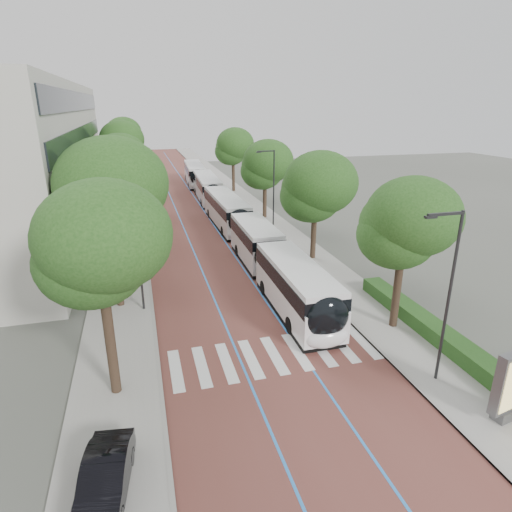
{
  "coord_description": "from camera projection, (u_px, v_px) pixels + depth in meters",
  "views": [
    {
      "loc": [
        -5.75,
        -17.0,
        12.16
      ],
      "look_at": [
        1.54,
        9.39,
        2.4
      ],
      "focal_mm": 30.0,
      "sensor_mm": 36.0,
      "label": 1
    }
  ],
  "objects": [
    {
      "name": "ground",
      "position": [
        277.0,
        367.0,
        20.96
      ],
      "size": [
        160.0,
        160.0,
        0.0
      ],
      "primitive_type": "plane",
      "color": "#51544C",
      "rests_on": "ground"
    },
    {
      "name": "road",
      "position": [
        184.0,
        200.0,
        57.27
      ],
      "size": [
        11.0,
        140.0,
        0.02
      ],
      "primitive_type": "cube",
      "color": "brown",
      "rests_on": "ground"
    },
    {
      "name": "sidewalk_left",
      "position": [
        126.0,
        203.0,
        55.37
      ],
      "size": [
        4.0,
        140.0,
        0.12
      ],
      "primitive_type": "cube",
      "color": "#999691",
      "rests_on": "ground"
    },
    {
      "name": "sidewalk_right",
      "position": [
        239.0,
        197.0,
        59.14
      ],
      "size": [
        4.0,
        140.0,
        0.12
      ],
      "primitive_type": "cube",
      "color": "#999691",
      "rests_on": "ground"
    },
    {
      "name": "kerb_left",
      "position": [
        141.0,
        202.0,
        55.85
      ],
      "size": [
        0.2,
        140.0,
        0.14
      ],
      "primitive_type": "cube",
      "color": "gray",
      "rests_on": "ground"
    },
    {
      "name": "kerb_right",
      "position": [
        225.0,
        197.0,
        58.66
      ],
      "size": [
        0.2,
        140.0,
        0.14
      ],
      "primitive_type": "cube",
      "color": "gray",
      "rests_on": "ground"
    },
    {
      "name": "zebra_crossing",
      "position": [
        274.0,
        355.0,
        21.91
      ],
      "size": [
        10.55,
        3.6,
        0.01
      ],
      "color": "silver",
      "rests_on": "ground"
    },
    {
      "name": "lane_line_left",
      "position": [
        172.0,
        201.0,
        56.87
      ],
      "size": [
        0.12,
        126.0,
        0.01
      ],
      "primitive_type": "cube",
      "color": "#2A7CD6",
      "rests_on": "road"
    },
    {
      "name": "lane_line_right",
      "position": [
        196.0,
        199.0,
        57.67
      ],
      "size": [
        0.12,
        126.0,
        0.01
      ],
      "primitive_type": "cube",
      "color": "#2A7CD6",
      "rests_on": "road"
    },
    {
      "name": "hedge",
      "position": [
        437.0,
        332.0,
        23.07
      ],
      "size": [
        1.2,
        14.0,
        0.8
      ],
      "primitive_type": "cube",
      "color": "#214919",
      "rests_on": "sidewalk_right"
    },
    {
      "name": "streetlight_near",
      "position": [
        447.0,
        286.0,
        18.28
      ],
      "size": [
        1.82,
        0.2,
        8.0
      ],
      "color": "#28282A",
      "rests_on": "sidewalk_right"
    },
    {
      "name": "streetlight_far",
      "position": [
        272.0,
        185.0,
        40.98
      ],
      "size": [
        1.82,
        0.2,
        8.0
      ],
      "color": "#28282A",
      "rests_on": "sidewalk_right"
    },
    {
      "name": "lamp_post_left",
      "position": [
        138.0,
        248.0,
        25.31
      ],
      "size": [
        0.14,
        0.14,
        8.0
      ],
      "primitive_type": "cylinder",
      "color": "#28282A",
      "rests_on": "sidewalk_left"
    },
    {
      "name": "trees_left",
      "position": [
        116.0,
        165.0,
        38.17
      ],
      "size": [
        6.45,
        60.34,
        9.96
      ],
      "color": "black",
      "rests_on": "ground"
    },
    {
      "name": "trees_right",
      "position": [
        282.0,
        173.0,
        41.21
      ],
      "size": [
        5.85,
        47.18,
        8.51
      ],
      "color": "black",
      "rests_on": "ground"
    },
    {
      "name": "lead_bus",
      "position": [
        277.0,
        267.0,
        29.31
      ],
      "size": [
        2.67,
        18.42,
        3.2
      ],
      "rotation": [
        0.0,
        0.0,
        -0.01
      ],
      "color": "black",
      "rests_on": "ground"
    },
    {
      "name": "bus_queued_0",
      "position": [
        227.0,
        212.0,
        44.25
      ],
      "size": [
        2.7,
        12.43,
        3.2
      ],
      "rotation": [
        0.0,
        0.0,
        0.01
      ],
      "color": "white",
      "rests_on": "ground"
    },
    {
      "name": "bus_queued_1",
      "position": [
        208.0,
        189.0,
        56.38
      ],
      "size": [
        2.97,
        12.48,
        3.2
      ],
      "rotation": [
        0.0,
        0.0,
        -0.04
      ],
      "color": "white",
      "rests_on": "ground"
    },
    {
      "name": "bus_queued_2",
      "position": [
        195.0,
        174.0,
        67.77
      ],
      "size": [
        3.14,
        12.51,
        3.2
      ],
      "rotation": [
        0.0,
        0.0,
        -0.05
      ],
      "color": "white",
      "rests_on": "ground"
    },
    {
      "name": "ad_panel",
      "position": [
        509.0,
        386.0,
        16.74
      ],
      "size": [
        1.54,
        0.69,
        3.1
      ],
      "rotation": [
        0.0,
        0.0,
        0.18
      ],
      "color": "#59595B",
      "rests_on": "sidewalk_right"
    },
    {
      "name": "parked_car",
      "position": [
        105.0,
        480.0,
        13.72
      ],
      "size": [
        1.92,
        4.16,
        1.32
      ],
      "primitive_type": "imported",
      "rotation": [
        0.0,
        0.0,
        -0.13
      ],
      "color": "black",
      "rests_on": "sidewalk_left"
    }
  ]
}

